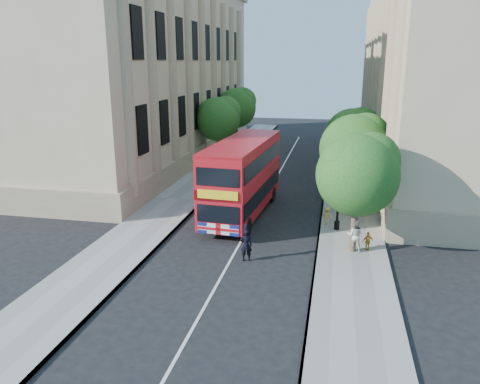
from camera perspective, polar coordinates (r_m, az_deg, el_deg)
The scene contains 17 objects.
ground at distance 22.15m, azimuth -1.67°, elevation -9.21°, with size 120.00×120.00×0.00m, color black.
pavement_right at distance 30.96m, azimuth 13.14°, elevation -2.15°, with size 3.50×80.00×0.12m, color gray.
pavement_left at distance 32.67m, azimuth -7.43°, elevation -0.93°, with size 3.50×80.00×0.12m, color gray.
building_right at distance 44.47m, azimuth 24.32°, elevation 13.92°, with size 12.00×38.00×18.00m, color tan.
building_left at distance 47.31m, azimuth -11.67°, elevation 14.97°, with size 12.00×38.00×18.00m, color tan.
tree_right_near at distance 23.15m, azimuth 14.27°, elevation 2.53°, with size 4.00×4.00×6.08m.
tree_right_mid at distance 29.00m, azimuth 13.89°, elevation 5.54°, with size 4.20×4.20×6.37m.
tree_right_far at distance 34.94m, azimuth 13.60°, elevation 7.00°, with size 4.00×4.00×6.15m.
tree_left_far at distance 43.19m, azimuth -2.65°, elevation 9.17°, with size 4.00×4.00×6.30m.
tree_left_back at distance 50.91m, azimuth -0.38°, elevation 10.47°, with size 4.20×4.20×6.65m.
lamp_post at distance 26.42m, azimuth 11.97°, elevation 0.39°, with size 0.32×0.32×5.16m.
double_decker_bus at distance 28.75m, azimuth 0.36°, elevation 2.03°, with size 3.28×10.10×4.60m.
box_van at distance 35.03m, azimuth -1.12°, elevation 2.33°, with size 2.00×4.52×2.54m.
police_constable at distance 22.58m, azimuth 0.74°, elevation -6.49°, with size 0.58×0.38×1.60m, color black.
woman_pedestrian at distance 24.10m, azimuth 13.80°, elevation -5.11°, with size 0.81×0.63×1.66m, color silver.
child_a at distance 24.41m, azimuth 15.32°, elevation -5.82°, with size 0.57×0.24×0.98m, color #C07C21.
child_b at distance 27.72m, azimuth 10.55°, elevation -2.84°, with size 0.68×0.39×1.05m, color gold.
Camera 1 is at (4.73, -19.53, 9.31)m, focal length 35.00 mm.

